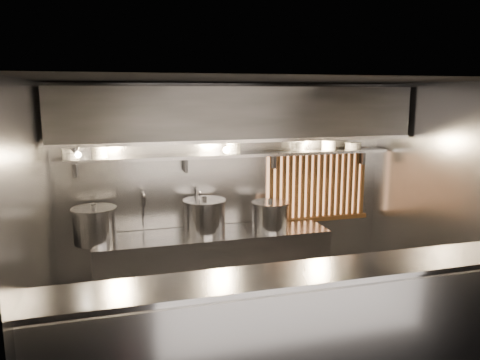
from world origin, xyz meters
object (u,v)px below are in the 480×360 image
pendant_bulb (226,150)px  stock_pot_mid (205,216)px  heat_lamp (75,149)px  stock_pot_right (270,215)px  stock_pot_left (95,225)px

pendant_bulb → stock_pot_mid: (-0.30, -0.03, -0.84)m
heat_lamp → stock_pot_right: bearing=6.0°
stock_pot_right → heat_lamp: bearing=-174.0°
heat_lamp → stock_pot_mid: size_ratio=0.47×
stock_pot_left → stock_pot_right: stock_pot_left is taller
stock_pot_mid → stock_pot_right: stock_pot_mid is taller
heat_lamp → pendant_bulb: 1.83m
stock_pot_left → heat_lamp: bearing=-116.9°
heat_lamp → pendant_bulb: (1.80, 0.35, -0.11)m
heat_lamp → stock_pot_mid: (1.50, 0.32, -0.95)m
heat_lamp → stock_pot_left: heat_lamp is taller
pendant_bulb → stock_pot_right: 1.05m
pendant_bulb → stock_pot_left: bearing=-178.0°
pendant_bulb → stock_pot_right: bearing=-10.4°
stock_pot_mid → stock_pot_right: (0.86, -0.08, -0.03)m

